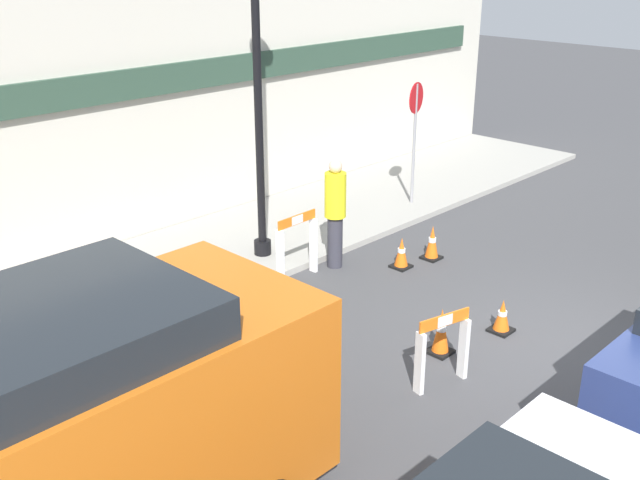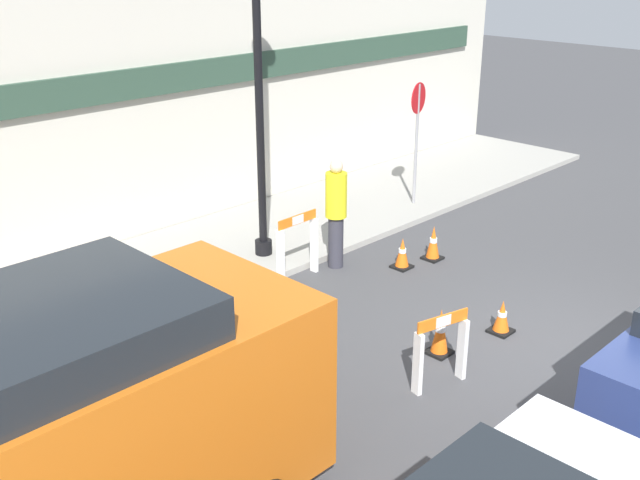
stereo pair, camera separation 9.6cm
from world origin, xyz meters
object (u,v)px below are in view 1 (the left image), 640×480
at_px(stop_sign, 415,124).
at_px(streetlamp_post, 256,20).
at_px(work_van, 41,442).
at_px(person_worker, 335,210).

bearing_deg(stop_sign, streetlamp_post, -14.84).
distance_m(streetlamp_post, stop_sign, 4.46).
bearing_deg(work_van, streetlamp_post, 33.74).
xyz_separation_m(stop_sign, person_worker, (-3.24, -0.91, -0.73)).
height_order(streetlamp_post, person_worker, streetlamp_post).
bearing_deg(stop_sign, person_worker, 3.13).
xyz_separation_m(person_worker, work_van, (-6.34, -2.74, 0.34)).
height_order(streetlamp_post, work_van, streetlamp_post).
xyz_separation_m(streetlamp_post, stop_sign, (3.88, -0.15, -2.19)).
relative_size(person_worker, work_van, 0.38).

